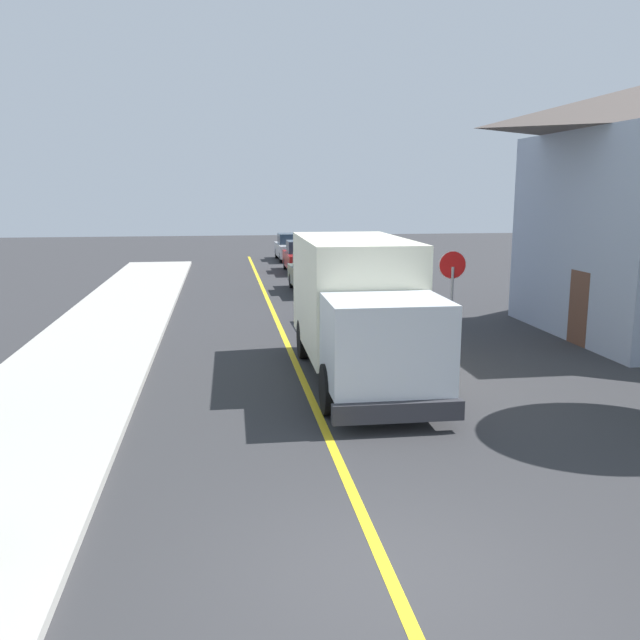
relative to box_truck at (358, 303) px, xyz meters
The scene contains 8 objects.
ground_plane 8.49m from the box_truck, 99.08° to the right, with size 120.00×120.00×0.00m, color #303033.
centre_line_yellow 2.84m from the box_truck, 126.03° to the left, with size 0.16×56.00×0.01m, color gold.
box_truck is the anchor object (origin of this frame).
parked_car_near 6.25m from the box_truck, 80.27° to the left, with size 1.84×4.42×1.67m.
parked_car_mid 13.53m from the box_truck, 86.53° to the left, with size 1.86×4.42×1.67m.
parked_car_far 20.87m from the box_truck, 86.69° to the left, with size 1.84×4.42×1.67m.
parked_car_furthest 27.19m from the box_truck, 87.32° to the left, with size 1.84×4.42×1.67m.
stop_sign 4.55m from the box_truck, 42.79° to the left, with size 0.80×0.10×2.65m.
Camera 1 is at (-1.78, -6.70, 4.29)m, focal length 37.48 mm.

